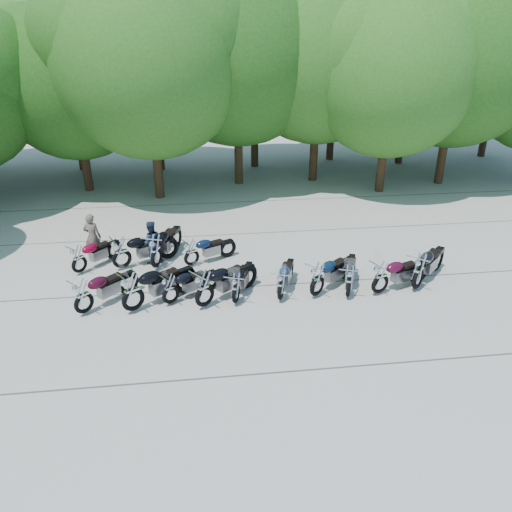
{
  "coord_description": "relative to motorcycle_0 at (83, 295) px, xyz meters",
  "views": [
    {
      "loc": [
        -1.8,
        -12.82,
        7.92
      ],
      "look_at": [
        0.0,
        1.5,
        1.1
      ],
      "focal_mm": 35.0,
      "sensor_mm": 36.0,
      "label": 1
    }
  ],
  "objects": [
    {
      "name": "motorcycle_3",
      "position": [
        3.55,
        -0.07,
        0.06
      ],
      "size": [
        2.42,
        2.12,
        1.4
      ],
      "primitive_type": null,
      "rotation": [
        0.0,
        0.0,
        2.23
      ],
      "color": "black",
      "rests_on": "ground"
    },
    {
      "name": "tree_10",
      "position": [
        -3.04,
        16.56,
        5.01
      ],
      "size": [
        7.78,
        7.78,
        9.55
      ],
      "color": "#3A2614",
      "rests_on": "ground"
    },
    {
      "name": "tree_15",
      "position": [
        21.87,
        16.61,
        6.38
      ],
      "size": [
        9.67,
        9.67,
        11.86
      ],
      "color": "#3A2614",
      "rests_on": "ground"
    },
    {
      "name": "tree_7",
      "position": [
        16.46,
        11.37,
        5.75
      ],
      "size": [
        8.79,
        8.79,
        10.79
      ],
      "color": "#3A2614",
      "rests_on": "ground"
    },
    {
      "name": "motorcycle_13",
      "position": [
        3.18,
        2.82,
        -0.06
      ],
      "size": [
        2.12,
        1.47,
        1.16
      ],
      "primitive_type": null,
      "rotation": [
        0.0,
        0.0,
        2.03
      ],
      "color": "#0C1A35",
      "rests_on": "ground"
    },
    {
      "name": "tree_11",
      "position": [
        1.49,
        16.02,
        4.85
      ],
      "size": [
        7.56,
        7.56,
        9.28
      ],
      "color": "#3A2614",
      "rests_on": "ground"
    },
    {
      "name": "motorcycle_8",
      "position": [
        9.08,
        0.05,
        0.01
      ],
      "size": [
        2.4,
        1.49,
        1.3
      ],
      "primitive_type": null,
      "rotation": [
        0.0,
        0.0,
        1.94
      ],
      "color": "#400820",
      "rests_on": "ground"
    },
    {
      "name": "rider_1",
      "position": [
        1.77,
        3.32,
        0.15
      ],
      "size": [
        0.88,
        0.75,
        1.59
      ],
      "primitive_type": "imported",
      "rotation": [
        0.0,
        0.0,
        3.36
      ],
      "color": "#212B46",
      "rests_on": "ground"
    },
    {
      "name": "tree_6",
      "position": [
        12.81,
        10.41,
        5.17
      ],
      "size": [
        8.0,
        8.0,
        9.82
      ],
      "color": "#3A2614",
      "rests_on": "ground"
    },
    {
      "name": "motorcycle_5",
      "position": [
        5.9,
        0.08,
        -0.05
      ],
      "size": [
        1.35,
        2.17,
        1.17
      ],
      "primitive_type": null,
      "rotation": [
        0.0,
        0.0,
        2.77
      ],
      "color": "#0E223F",
      "rests_on": "ground"
    },
    {
      "name": "motorcycle_7",
      "position": [
        8.04,
        0.01,
        -0.02
      ],
      "size": [
        1.38,
        2.28,
        1.23
      ],
      "primitive_type": null,
      "rotation": [
        0.0,
        0.0,
        2.79
      ],
      "color": "black",
      "rests_on": "ground"
    },
    {
      "name": "tree_5",
      "position": [
        9.87,
        12.79,
        5.93
      ],
      "size": [
        9.04,
        9.04,
        11.1
      ],
      "color": "#3A2614",
      "rests_on": "ground"
    },
    {
      "name": "tree_12",
      "position": [
        7.05,
        16.06,
        5.08
      ],
      "size": [
        7.88,
        7.88,
        9.67
      ],
      "color": "#3A2614",
      "rests_on": "ground"
    },
    {
      "name": "motorcycle_6",
      "position": [
        7.07,
        0.16,
        0.02
      ],
      "size": [
        2.25,
        2.05,
        1.32
      ],
      "primitive_type": null,
      "rotation": [
        0.0,
        0.0,
        2.27
      ],
      "color": "black",
      "rests_on": "ground"
    },
    {
      "name": "motorcycle_12",
      "position": [
        1.95,
        2.8,
        0.08
      ],
      "size": [
        1.63,
        2.66,
        1.44
      ],
      "primitive_type": null,
      "rotation": [
        0.0,
        0.0,
        2.78
      ],
      "color": "black",
      "rests_on": "ground"
    },
    {
      "name": "motorcycle_10",
      "position": [
        -0.65,
        2.74,
        -0.05
      ],
      "size": [
        1.89,
        1.99,
        1.19
      ],
      "primitive_type": null,
      "rotation": [
        0.0,
        0.0,
        2.4
      ],
      "color": "maroon",
      "rests_on": "ground"
    },
    {
      "name": "motorcycle_9",
      "position": [
        10.39,
        0.2,
        0.07
      ],
      "size": [
        2.32,
        2.33,
        1.42
      ],
      "primitive_type": null,
      "rotation": [
        0.0,
        0.0,
        2.36
      ],
      "color": "black",
      "rests_on": "ground"
    },
    {
      "name": "motorcycle_4",
      "position": [
        4.5,
        0.05,
        -0.06
      ],
      "size": [
        1.32,
        2.14,
        1.16
      ],
      "primitive_type": null,
      "rotation": [
        0.0,
        0.0,
        2.77
      ],
      "color": "black",
      "rests_on": "ground"
    },
    {
      "name": "tree_13",
      "position": [
        11.94,
        17.07,
        5.4
      ],
      "size": [
        8.31,
        8.31,
        10.2
      ],
      "color": "#3A2614",
      "rests_on": "ground"
    },
    {
      "name": "motorcycle_1",
      "position": [
        1.44,
        -0.06,
        0.09
      ],
      "size": [
        2.57,
        2.1,
        1.46
      ],
      "primitive_type": null,
      "rotation": [
        0.0,
        0.0,
        2.17
      ],
      "color": "black",
      "rests_on": "ground"
    },
    {
      "name": "rider_0",
      "position": [
        -0.34,
        3.92,
        0.23
      ],
      "size": [
        0.72,
        0.57,
        1.74
      ],
      "primitive_type": "imported",
      "rotation": [
        0.0,
        0.0,
        2.88
      ],
      "color": "brown",
      "rests_on": "ground"
    },
    {
      "name": "ground",
      "position": [
        5.25,
        -0.41,
        -0.64
      ],
      "size": [
        90.0,
        90.0,
        0.0
      ],
      "primitive_type": "plane",
      "color": "#9D988D",
      "rests_on": "ground"
    },
    {
      "name": "motorcycle_2",
      "position": [
        2.52,
        0.24,
        -0.06
      ],
      "size": [
        2.05,
        1.64,
        1.15
      ],
      "primitive_type": null,
      "rotation": [
        0.0,
        0.0,
        2.15
      ],
      "color": "black",
      "rests_on": "ground"
    },
    {
      "name": "tree_3",
      "position": [
        1.68,
        10.83,
        5.68
      ],
      "size": [
        8.7,
        8.7,
        10.67
      ],
      "color": "#3A2614",
      "rests_on": "ground"
    },
    {
      "name": "tree_14",
      "position": [
        15.93,
        15.68,
        5.19
      ],
      "size": [
        8.02,
        8.02,
        9.84
      ],
      "color": "#3A2614",
      "rests_on": "ground"
    },
    {
      "name": "motorcycle_0",
      "position": [
        0.0,
        0.0,
        0.0
      ],
      "size": [
        2.11,
        2.08,
        1.28
      ],
      "primitive_type": null,
      "rotation": [
        0.0,
        0.0,
        2.35
      ],
      "color": "#360716",
      "rests_on": "ground"
    },
    {
      "name": "tree_4",
      "position": [
        5.79,
        12.68,
        5.99
      ],
      "size": [
        9.13,
        9.13,
        11.2
      ],
      "color": "#3A2614",
      "rests_on": "ground"
    },
    {
      "name": "tree_2",
      "position": [
        -2.0,
        12.43,
        4.67
      ],
      "size": [
        7.31,
        7.31,
        8.97
      ],
      "color": "#3A2614",
      "rests_on": "ground"
    },
    {
      "name": "motorcycle_11",
      "position": [
        0.77,
        2.89,
        0.04
      ],
      "size": [
        2.5,
        1.69,
        1.36
      ],
      "primitive_type": null,
      "rotation": [
        0.0,
        0.0,
        2.01
      ],
      "color": "black",
      "rests_on": "ground"
    }
  ]
}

